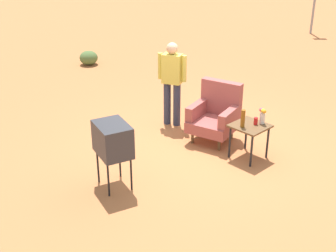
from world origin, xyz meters
TOP-DOWN VIEW (x-y plane):
  - ground_plane at (0.00, 0.00)m, footprint 60.00×60.00m
  - armchair at (-0.01, 0.29)m, footprint 0.93×0.95m
  - side_table at (0.85, 0.15)m, footprint 0.56×0.56m
  - tv_on_stand at (0.01, -2.04)m, footprint 0.70×0.59m
  - person_standing at (-1.02, 0.18)m, footprint 0.53×0.35m
  - soda_can_red at (0.90, 0.24)m, footprint 0.07×0.07m
  - bottle_tall_amber at (0.81, 0.00)m, footprint 0.07×0.07m
  - flower_vase at (0.95, 0.35)m, footprint 0.15×0.10m
  - shrub_near at (-5.47, 1.31)m, footprint 0.50×0.50m

SIDE VIEW (x-z plane):
  - ground_plane at x=0.00m, z-range 0.00..0.00m
  - shrub_near at x=-5.47m, z-range 0.00..0.39m
  - armchair at x=-0.01m, z-range -0.03..1.03m
  - side_table at x=0.85m, z-range 0.21..0.82m
  - soda_can_red at x=0.90m, z-range 0.60..0.72m
  - flower_vase at x=0.95m, z-range 0.62..0.88m
  - bottle_tall_amber at x=0.81m, z-range 0.60..0.90m
  - tv_on_stand at x=0.01m, z-range 0.27..1.30m
  - person_standing at x=-1.02m, z-range 0.12..1.76m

